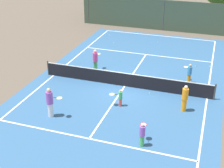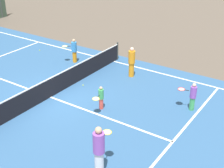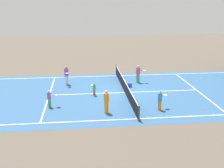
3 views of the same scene
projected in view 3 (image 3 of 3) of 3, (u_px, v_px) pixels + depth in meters
The scene contains 16 objects.
ground_plane at pixel (125, 93), 23.74m from camera, with size 80.00×80.00×0.00m, color brown.
court_surface at pixel (125, 93), 23.74m from camera, with size 13.00×25.00×0.01m.
tennis_net at pixel (125, 87), 23.59m from camera, with size 11.90×0.10×1.10m.
player_0 at pixel (138, 74), 26.35m from camera, with size 0.40×0.95×1.74m.
player_1 at pixel (160, 100), 19.84m from camera, with size 0.69×0.85×1.45m.
player_2 at pixel (49, 98), 20.34m from camera, with size 0.40×0.86×1.32m.
player_3 at pixel (66, 75), 25.72m from camera, with size 0.97×0.46×1.81m.
player_4 at pixel (94, 89), 22.84m from camera, with size 0.82×0.41×1.11m.
player_5 at pixel (106, 101), 19.24m from camera, with size 0.36×0.36×1.68m.
ball_crate at pixel (130, 85), 25.27m from camera, with size 0.39×0.32×0.43m.
tennis_ball_0 at pixel (214, 114), 19.19m from camera, with size 0.07×0.07×0.07m, color #CCE533.
tennis_ball_2 at pixel (172, 74), 29.57m from camera, with size 0.07×0.07×0.07m, color #CCE533.
tennis_ball_3 at pixel (216, 74), 29.36m from camera, with size 0.07×0.07×0.07m, color #CCE533.
tennis_ball_4 at pixel (201, 78), 28.02m from camera, with size 0.07×0.07×0.07m, color #CCE533.
tennis_ball_5 at pixel (122, 100), 21.92m from camera, with size 0.07×0.07×0.07m, color #CCE533.
tennis_ball_6 at pixel (203, 108), 20.18m from camera, with size 0.07×0.07×0.07m, color #CCE533.
Camera 3 is at (22.23, -3.57, 7.66)m, focal length 44.33 mm.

